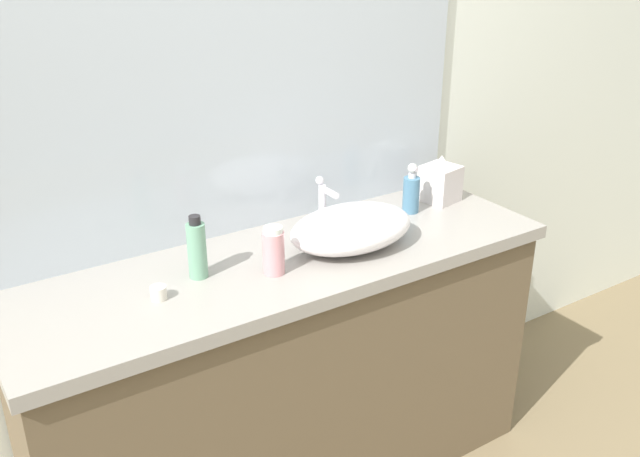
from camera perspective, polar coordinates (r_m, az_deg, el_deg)
name	(u,v)px	position (r m, az deg, el deg)	size (l,w,h in m)	color
bathroom_wall_rear	(215,104)	(2.23, -8.49, 9.93)	(6.00, 0.06, 2.60)	silver
vanity_counter	(290,376)	(2.38, -2.43, -11.86)	(1.72, 0.53, 0.88)	brown
wall_mirror_panel	(239,46)	(2.19, -6.61, 14.52)	(1.66, 0.01, 1.20)	#B2BCC6
sink_basin	(352,228)	(2.20, 2.57, 0.04)	(0.42, 0.27, 0.13)	white
faucet	(324,200)	(2.30, 0.30, 2.33)	(0.03, 0.11, 0.18)	silver
soap_dispenser	(411,192)	(2.48, 7.41, 2.95)	(0.06, 0.06, 0.18)	teal
lotion_bottle	(197,249)	(2.03, -9.95, -1.66)	(0.05, 0.05, 0.19)	#6EA484
perfume_bottle	(274,251)	(2.03, -3.79, -1.82)	(0.06, 0.06, 0.15)	pink
tissue_box	(440,181)	(2.59, 9.73, 3.79)	(0.14, 0.14, 0.17)	silver
candle_jar	(158,293)	(1.97, -12.97, -5.11)	(0.05, 0.05, 0.04)	silver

